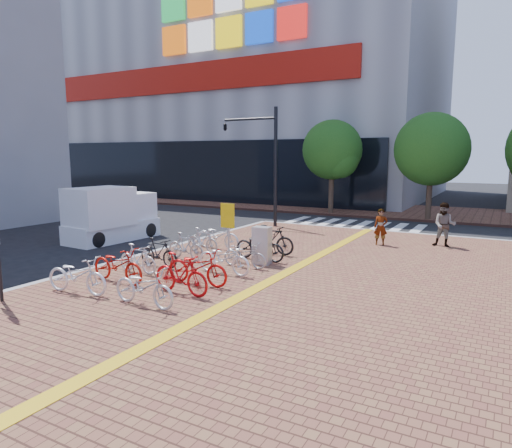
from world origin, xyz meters
The scene contains 28 objects.
ground centered at (0.00, 0.00, 0.00)m, with size 120.00×120.00×0.00m, color black.
sidewalk centered at (3.00, -5.00, 0.07)m, with size 14.00×34.00×0.15m, color brown.
tactile_strip centered at (2.00, -5.00, 0.16)m, with size 0.40×34.00×0.01m, color gold.
kerb_north centered at (3.00, 12.00, 0.08)m, with size 14.00×0.25×0.15m, color gray.
far_sidewalk centered at (0.00, 21.00, 0.07)m, with size 70.00×8.00×0.15m, color brown.
department_store centered at (-15.99, 31.95, 13.98)m, with size 36.00×24.27×28.00m.
crosswalk centered at (0.50, 14.00, 0.01)m, with size 7.50×4.00×0.01m.
street_trees centered at (5.04, 17.45, 4.10)m, with size 16.20×4.60×6.35m.
bike_0 centered at (-2.01, -2.53, 0.67)m, with size 0.69×1.97×1.03m, color white.
bike_1 centered at (-1.89, -1.18, 0.68)m, with size 0.70×2.00×1.05m, color #B2170C.
bike_2 centered at (-2.12, -0.12, 0.62)m, with size 0.44×1.56×0.94m, color silver.
bike_3 centered at (-2.09, 0.85, 0.64)m, with size 0.46×1.63×0.98m, color black.
bike_4 centered at (-1.92, 2.09, 0.64)m, with size 0.46×1.64×0.99m, color #A6A6AB.
bike_5 centered at (-2.12, 3.39, 0.63)m, with size 0.45×1.59×0.95m, color #ABABB0.
bike_6 centered at (-2.02, 4.32, 0.68)m, with size 0.70×2.02×1.06m, color white.
bike_7 centered at (0.29, -2.44, 0.65)m, with size 0.66×1.90×1.00m, color silver.
bike_8 centered at (0.47, -1.22, 0.71)m, with size 0.53×1.86×1.12m, color #AD0C0F.
bike_9 centered at (0.32, -0.26, 0.68)m, with size 0.70×2.00×1.05m, color red.
bike_10 centered at (0.33, 1.13, 0.66)m, with size 0.67×1.93×1.02m, color white.
bike_11 centered at (0.48, 2.18, 0.57)m, with size 0.56×1.62×0.85m, color #A6A6AB.
bike_12 centered at (0.42, 3.34, 0.67)m, with size 0.70×2.00×1.05m, color black.
bike_13 centered at (0.31, 4.42, 0.71)m, with size 0.52×1.85×1.11m, color black.
pedestrian_a centered at (3.49, 8.23, 0.91)m, with size 0.55×0.36×1.52m, color gray.
pedestrian_b centered at (5.85, 9.13, 1.06)m, with size 0.88×0.69×1.81m, color #474D5A.
utility_box centered at (0.74, 2.90, 0.80)m, with size 0.59×0.43×1.29m, color #B6B6BB.
yellow_sign centered at (-0.69, 2.98, 1.54)m, with size 0.54×0.12×2.01m.
traffic_light_pole centered at (-4.04, 10.65, 4.40)m, with size 3.30×1.27×6.15m.
box_truck centered at (-7.74, 4.15, 1.16)m, with size 2.09×4.35×2.46m.
Camera 1 is at (7.98, -10.65, 3.86)m, focal length 32.00 mm.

